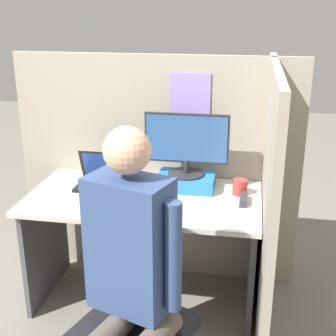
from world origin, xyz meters
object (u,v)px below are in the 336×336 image
object	(u,v)px
person	(131,267)
coffee_mug	(240,187)
monitor	(187,143)
carrot_toy	(173,214)
laptop	(106,180)
stapler	(243,199)
paper_box	(186,181)
office_chair	(130,300)

from	to	relation	value
person	coffee_mug	xyz separation A→B (m)	(0.41, 0.98, -0.01)
monitor	carrot_toy	size ratio (longest dim) A/B	3.67
person	coffee_mug	bearing A→B (deg)	67.20
monitor	carrot_toy	xyz separation A→B (m)	(-0.01, -0.44, -0.26)
laptop	coffee_mug	size ratio (longest dim) A/B	3.75
stapler	person	size ratio (longest dim) A/B	0.10
monitor	laptop	size ratio (longest dim) A/B	1.46
coffee_mug	person	bearing A→B (deg)	-112.80
carrot_toy	stapler	bearing A→B (deg)	36.38
paper_box	office_chair	xyz separation A→B (m)	(-0.13, -0.87, -0.26)
monitor	person	world-z (taller)	person
laptop	stapler	distance (m)	0.85
paper_box	laptop	world-z (taller)	laptop
office_chair	coffee_mug	world-z (taller)	office_chair
office_chair	coffee_mug	size ratio (longest dim) A/B	10.89
office_chair	person	bearing A→B (deg)	-71.08
stapler	coffee_mug	distance (m)	0.13
office_chair	person	size ratio (longest dim) A/B	0.74
laptop	office_chair	world-z (taller)	office_chair
office_chair	carrot_toy	bearing A→B (deg)	74.12
carrot_toy	office_chair	size ratio (longest dim) A/B	0.14
carrot_toy	coffee_mug	distance (m)	0.52
laptop	person	size ratio (longest dim) A/B	0.25
paper_box	carrot_toy	xyz separation A→B (m)	(-0.01, -0.44, -0.02)
laptop	office_chair	xyz separation A→B (m)	(0.36, -0.80, -0.26)
monitor	carrot_toy	distance (m)	0.51
coffee_mug	office_chair	bearing A→B (deg)	-119.06
paper_box	stapler	xyz separation A→B (m)	(0.35, -0.17, -0.02)
stapler	office_chair	world-z (taller)	office_chair
monitor	laptop	bearing A→B (deg)	-171.23
laptop	stapler	xyz separation A→B (m)	(0.84, -0.10, -0.02)
person	office_chair	bearing A→B (deg)	108.92
laptop	stapler	size ratio (longest dim) A/B	2.45
laptop	office_chair	distance (m)	0.92
paper_box	carrot_toy	size ratio (longest dim) A/B	2.51
paper_box	office_chair	distance (m)	0.92
monitor	paper_box	bearing A→B (deg)	-90.00
laptop	person	distance (m)	1.03
office_chair	monitor	bearing A→B (deg)	81.43
coffee_mug	laptop	bearing A→B (deg)	-178.07
paper_box	monitor	distance (m)	0.24
coffee_mug	monitor	bearing A→B (deg)	171.72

